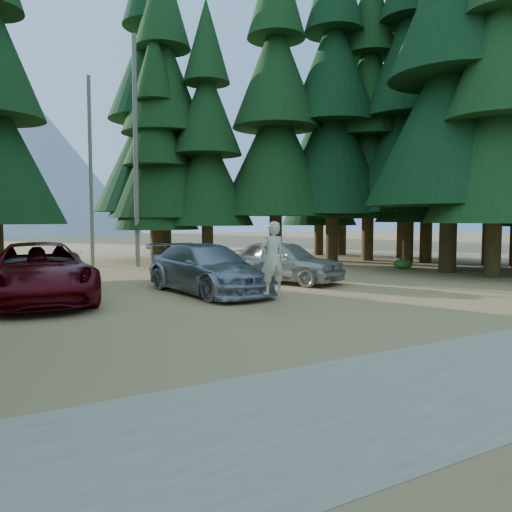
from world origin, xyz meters
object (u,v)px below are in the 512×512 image
object	(u,v)px
log_mid	(235,267)
frisbee_player	(272,258)
silver_minivan_center	(208,269)
silver_minivan_right	(283,261)
log_right	(267,273)
red_pickup	(38,272)

from	to	relation	value
log_mid	frisbee_player	bearing A→B (deg)	-113.65
silver_minivan_center	frisbee_player	world-z (taller)	frisbee_player
silver_minivan_right	log_right	xyz separation A→B (m)	(0.56, 2.17, -0.69)
frisbee_player	log_mid	xyz separation A→B (m)	(4.39, 10.64, -1.31)
silver_minivan_center	frisbee_player	size ratio (longest dim) A/B	2.90
silver_minivan_right	frisbee_player	world-z (taller)	frisbee_player
red_pickup	log_mid	xyz separation A→B (m)	(9.66, 5.84, -0.75)
silver_minivan_center	silver_minivan_right	xyz separation A→B (m)	(3.78, 1.16, 0.02)
silver_minivan_right	log_right	bearing A→B (deg)	51.31
red_pickup	frisbee_player	xyz separation A→B (m)	(5.27, -4.80, 0.55)
red_pickup	log_mid	world-z (taller)	red_pickup
red_pickup	log_mid	bearing A→B (deg)	35.04
silver_minivan_right	log_right	size ratio (longest dim) A/B	1.11
red_pickup	log_right	xyz separation A→B (m)	(9.49, 2.49, -0.75)
red_pickup	silver_minivan_center	xyz separation A→B (m)	(5.15, -0.84, -0.07)
silver_minivan_right	log_right	distance (m)	2.35
red_pickup	silver_minivan_right	size ratio (longest dim) A/B	1.30
silver_minivan_center	silver_minivan_right	world-z (taller)	silver_minivan_right
frisbee_player	red_pickup	bearing A→B (deg)	-38.87
frisbee_player	log_right	size ratio (longest dim) A/B	0.44
silver_minivan_right	log_right	world-z (taller)	silver_minivan_right
frisbee_player	silver_minivan_right	bearing A→B (deg)	-122.15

